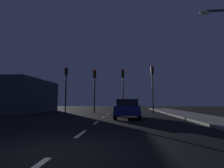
{
  "coord_description": "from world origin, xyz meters",
  "views": [
    {
      "loc": [
        1.73,
        -4.43,
        1.27
      ],
      "look_at": [
        0.39,
        14.84,
        3.22
      ],
      "focal_mm": 28.23,
      "sensor_mm": 36.0,
      "label": 1
    }
  ],
  "objects_px": {
    "traffic_signal_far_left": "(66,81)",
    "street_lamp_right": "(224,53)",
    "traffic_signal_center_right": "(123,82)",
    "traffic_signal_far_right": "(152,80)",
    "car_stopped_ahead": "(128,108)",
    "traffic_signal_center_left": "(95,83)"
  },
  "relations": [
    {
      "from": "traffic_signal_far_left",
      "to": "traffic_signal_center_right",
      "type": "distance_m",
      "value": 6.66
    },
    {
      "from": "traffic_signal_far_left",
      "to": "traffic_signal_center_right",
      "type": "bearing_deg",
      "value": -0.01
    },
    {
      "from": "traffic_signal_far_right",
      "to": "traffic_signal_center_right",
      "type": "bearing_deg",
      "value": -179.99
    },
    {
      "from": "traffic_signal_far_left",
      "to": "traffic_signal_center_right",
      "type": "height_order",
      "value": "traffic_signal_far_left"
    },
    {
      "from": "traffic_signal_far_left",
      "to": "traffic_signal_center_left",
      "type": "relative_size",
      "value": 1.07
    },
    {
      "from": "traffic_signal_far_right",
      "to": "street_lamp_right",
      "type": "xyz_separation_m",
      "value": [
        2.63,
        -9.61,
        0.4
      ]
    },
    {
      "from": "traffic_signal_far_left",
      "to": "street_lamp_right",
      "type": "bearing_deg",
      "value": -37.26
    },
    {
      "from": "traffic_signal_center_right",
      "to": "traffic_signal_far_right",
      "type": "relative_size",
      "value": 0.93
    },
    {
      "from": "traffic_signal_center_right",
      "to": "traffic_signal_far_right",
      "type": "height_order",
      "value": "traffic_signal_far_right"
    },
    {
      "from": "car_stopped_ahead",
      "to": "street_lamp_right",
      "type": "bearing_deg",
      "value": -31.35
    },
    {
      "from": "traffic_signal_far_left",
      "to": "traffic_signal_far_right",
      "type": "distance_m",
      "value": 10.01
    },
    {
      "from": "traffic_signal_center_left",
      "to": "traffic_signal_far_right",
      "type": "relative_size",
      "value": 0.93
    },
    {
      "from": "car_stopped_ahead",
      "to": "street_lamp_right",
      "type": "height_order",
      "value": "street_lamp_right"
    },
    {
      "from": "traffic_signal_center_right",
      "to": "street_lamp_right",
      "type": "height_order",
      "value": "street_lamp_right"
    },
    {
      "from": "car_stopped_ahead",
      "to": "street_lamp_right",
      "type": "xyz_separation_m",
      "value": [
        5.58,
        -3.4,
        3.33
      ]
    },
    {
      "from": "traffic_signal_center_left",
      "to": "car_stopped_ahead",
      "type": "relative_size",
      "value": 1.17
    },
    {
      "from": "traffic_signal_center_right",
      "to": "car_stopped_ahead",
      "type": "xyz_separation_m",
      "value": [
        0.4,
        -6.22,
        -2.72
      ]
    },
    {
      "from": "traffic_signal_center_right",
      "to": "traffic_signal_center_left",
      "type": "bearing_deg",
      "value": -180.0
    },
    {
      "from": "street_lamp_right",
      "to": "car_stopped_ahead",
      "type": "bearing_deg",
      "value": 148.65
    },
    {
      "from": "street_lamp_right",
      "to": "traffic_signal_far_left",
      "type": "bearing_deg",
      "value": 142.74
    },
    {
      "from": "traffic_signal_far_right",
      "to": "car_stopped_ahead",
      "type": "bearing_deg",
      "value": -115.35
    },
    {
      "from": "traffic_signal_far_right",
      "to": "traffic_signal_center_left",
      "type": "bearing_deg",
      "value": -179.99
    }
  ]
}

